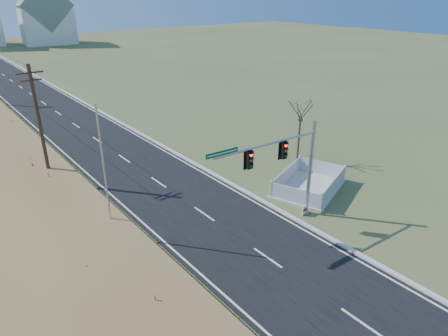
{
  "coord_description": "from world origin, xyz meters",
  "views": [
    {
      "loc": [
        -13.05,
        -14.67,
        13.53
      ],
      "look_at": [
        0.99,
        3.14,
        3.4
      ],
      "focal_mm": 32.0,
      "sensor_mm": 36.0,
      "label": 1
    }
  ],
  "objects_px": {
    "fence_enclosure": "(308,187)",
    "flagpole": "(107,189)",
    "open_sign": "(305,210)",
    "traffic_signal_mast": "(290,164)",
    "bare_tree": "(301,109)"
  },
  "relations": [
    {
      "from": "fence_enclosure",
      "to": "flagpole",
      "type": "bearing_deg",
      "value": 146.68
    },
    {
      "from": "open_sign",
      "to": "fence_enclosure",
      "type": "bearing_deg",
      "value": 30.59
    },
    {
      "from": "fence_enclosure",
      "to": "flagpole",
      "type": "distance_m",
      "value": 14.6
    },
    {
      "from": "traffic_signal_mast",
      "to": "bare_tree",
      "type": "bearing_deg",
      "value": 41.65
    },
    {
      "from": "traffic_signal_mast",
      "to": "bare_tree",
      "type": "height_order",
      "value": "traffic_signal_mast"
    },
    {
      "from": "fence_enclosure",
      "to": "flagpole",
      "type": "relative_size",
      "value": 0.83
    },
    {
      "from": "fence_enclosure",
      "to": "bare_tree",
      "type": "distance_m",
      "value": 6.86
    },
    {
      "from": "traffic_signal_mast",
      "to": "open_sign",
      "type": "xyz_separation_m",
      "value": [
        1.61,
        -0.19,
        -3.63
      ]
    },
    {
      "from": "traffic_signal_mast",
      "to": "fence_enclosure",
      "type": "xyz_separation_m",
      "value": [
        4.52,
        2.02,
        -3.73
      ]
    },
    {
      "from": "open_sign",
      "to": "traffic_signal_mast",
      "type": "bearing_deg",
      "value": 166.83
    },
    {
      "from": "fence_enclosure",
      "to": "bare_tree",
      "type": "xyz_separation_m",
      "value": [
        3.27,
        4.09,
        4.43
      ]
    },
    {
      "from": "bare_tree",
      "to": "flagpole",
      "type": "bearing_deg",
      "value": -176.8
    },
    {
      "from": "traffic_signal_mast",
      "to": "fence_enclosure",
      "type": "relative_size",
      "value": 1.19
    },
    {
      "from": "fence_enclosure",
      "to": "bare_tree",
      "type": "relative_size",
      "value": 1.16
    },
    {
      "from": "open_sign",
      "to": "bare_tree",
      "type": "relative_size",
      "value": 0.12
    }
  ]
}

